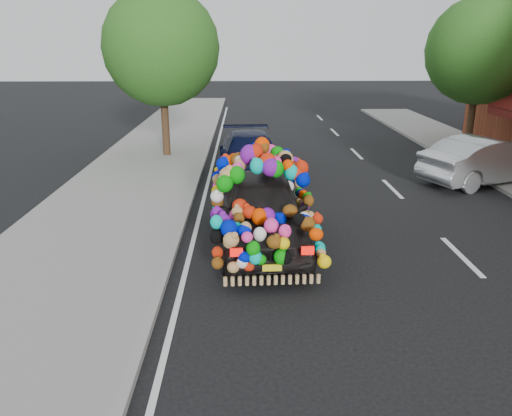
# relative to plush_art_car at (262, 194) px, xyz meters

# --- Properties ---
(ground) EXTENTS (100.00, 100.00, 0.00)m
(ground) POSITION_rel_plush_art_car_xyz_m (0.48, -0.81, -1.12)
(ground) COLOR black
(ground) RESTS_ON ground
(sidewalk) EXTENTS (4.00, 60.00, 0.12)m
(sidewalk) POSITION_rel_plush_art_car_xyz_m (-3.82, -0.81, -1.06)
(sidewalk) COLOR gray
(sidewalk) RESTS_ON ground
(kerb) EXTENTS (0.15, 60.00, 0.13)m
(kerb) POSITION_rel_plush_art_car_xyz_m (-1.87, -0.81, -1.05)
(kerb) COLOR gray
(kerb) RESTS_ON ground
(lane_markings) EXTENTS (6.00, 50.00, 0.01)m
(lane_markings) POSITION_rel_plush_art_car_xyz_m (4.08, -0.81, -1.11)
(lane_markings) COLOR silver
(lane_markings) RESTS_ON ground
(tree_near_sidewalk) EXTENTS (4.20, 4.20, 6.13)m
(tree_near_sidewalk) POSITION_rel_plush_art_car_xyz_m (-3.32, 8.69, 2.90)
(tree_near_sidewalk) COLOR #332114
(tree_near_sidewalk) RESTS_ON ground
(tree_far_b) EXTENTS (4.00, 4.00, 5.90)m
(tree_far_b) POSITION_rel_plush_art_car_xyz_m (8.48, 9.19, 2.77)
(tree_far_b) COLOR #332114
(tree_far_b) RESTS_ON ground
(plush_art_car) EXTENTS (2.36, 4.78, 2.18)m
(plush_art_car) POSITION_rel_plush_art_car_xyz_m (0.00, 0.00, 0.00)
(plush_art_car) COLOR black
(plush_art_car) RESTS_ON ground
(navy_sedan) EXTENTS (2.28, 4.93, 1.39)m
(navy_sedan) POSITION_rel_plush_art_car_xyz_m (-0.16, 5.80, -0.42)
(navy_sedan) COLOR black
(navy_sedan) RESTS_ON ground
(silver_hatchback) EXTENTS (4.66, 3.13, 1.45)m
(silver_hatchback) POSITION_rel_plush_art_car_xyz_m (7.16, 4.80, -0.39)
(silver_hatchback) COLOR #B5B8BD
(silver_hatchback) RESTS_ON ground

